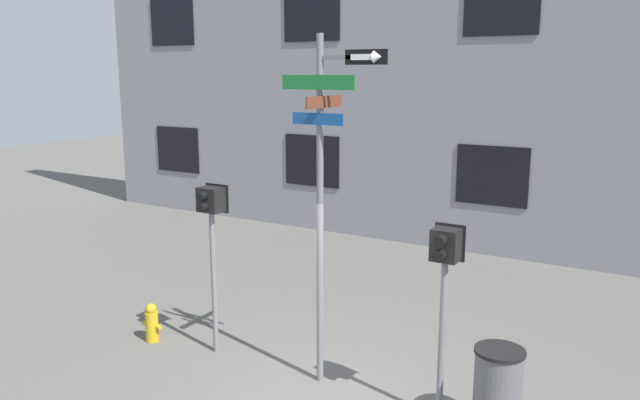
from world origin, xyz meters
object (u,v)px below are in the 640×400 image
Objects in this scene: street_sign_pole at (324,181)px; pedestrian_signal_right at (445,270)px; trash_bin at (497,391)px; pedestrian_signal_left at (212,222)px; fire_hydrant at (152,323)px.

pedestrian_signal_right is (1.68, -0.08, -0.89)m from street_sign_pole.
street_sign_pole is 3.28m from trash_bin.
pedestrian_signal_left is (-1.90, -0.03, -0.77)m from street_sign_pole.
pedestrian_signal_right is 1.55m from trash_bin.
trash_bin is (2.36, 0.00, -2.28)m from street_sign_pole.
street_sign_pole is 1.91× the size of pedestrian_signal_right.
fire_hydrant is (-1.11, -0.23, -1.74)m from pedestrian_signal_left.
street_sign_pole reaches higher than pedestrian_signal_left.
trash_bin is at bearing 0.39° from pedestrian_signal_left.
fire_hydrant is at bearing -177.86° from pedestrian_signal_right.
pedestrian_signal_left is 2.47× the size of trash_bin.
pedestrian_signal_right is at bearing -173.35° from trash_bin.
pedestrian_signal_right is at bearing -2.65° from street_sign_pole.
trash_bin reaches higher than fire_hydrant.
pedestrian_signal_right is 2.34× the size of trash_bin.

